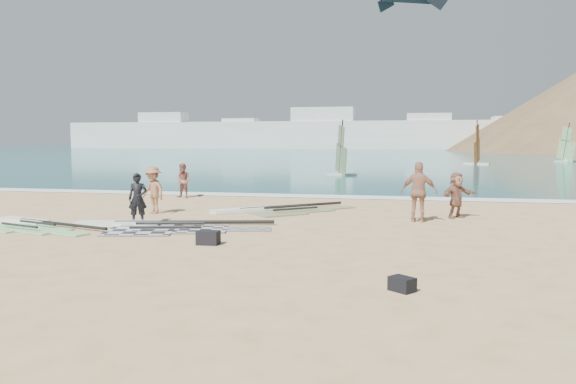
% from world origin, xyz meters
% --- Properties ---
extents(ground, '(300.00, 300.00, 0.00)m').
position_xyz_m(ground, '(0.00, 0.00, 0.00)').
color(ground, tan).
rests_on(ground, ground).
extents(sea, '(300.00, 240.00, 0.06)m').
position_xyz_m(sea, '(0.00, 132.00, 0.00)').
color(sea, '#0C5A57').
rests_on(sea, ground).
extents(surf_line, '(300.00, 1.20, 0.04)m').
position_xyz_m(surf_line, '(0.00, 12.30, 0.00)').
color(surf_line, white).
rests_on(surf_line, ground).
extents(far_town, '(160.00, 8.00, 12.00)m').
position_xyz_m(far_town, '(-15.72, 150.00, 4.49)').
color(far_town, white).
rests_on(far_town, ground).
extents(rig_grey, '(6.32, 3.21, 0.20)m').
position_xyz_m(rig_grey, '(-2.78, 2.05, 0.05)').
color(rig_grey, '#232326').
rests_on(rig_grey, ground).
extents(rig_green, '(4.73, 2.68, 0.19)m').
position_xyz_m(rig_green, '(-6.67, 1.49, 0.05)').
color(rig_green, green).
rests_on(rig_green, ground).
extents(rig_orange, '(5.13, 4.40, 0.20)m').
position_xyz_m(rig_orange, '(-0.13, 6.69, 0.05)').
color(rig_orange, '#FFA20E').
rests_on(rig_orange, ground).
extents(gear_bag_near, '(0.57, 0.42, 0.35)m').
position_xyz_m(gear_bag_near, '(-0.24, -0.15, 0.18)').
color(gear_bag_near, black).
rests_on(gear_bag_near, ground).
extents(gear_bag_far, '(0.52, 0.50, 0.26)m').
position_xyz_m(gear_bag_far, '(4.69, -3.67, 0.13)').
color(gear_bag_far, black).
rests_on(gear_bag_far, ground).
extents(person_wetsuit, '(0.68, 0.55, 1.63)m').
position_xyz_m(person_wetsuit, '(-3.67, 2.73, 0.81)').
color(person_wetsuit, black).
rests_on(person_wetsuit, ground).
extents(beachgoer_left, '(0.90, 0.77, 1.60)m').
position_xyz_m(beachgoer_left, '(-5.42, 10.59, 0.80)').
color(beachgoer_left, '#9C5F55').
rests_on(beachgoer_left, ground).
extents(beachgoer_mid, '(1.29, 1.09, 1.73)m').
position_xyz_m(beachgoer_mid, '(-4.31, 5.15, 0.86)').
color(beachgoer_mid, '#9A6546').
rests_on(beachgoer_mid, ground).
extents(beachgoer_back, '(1.19, 0.56, 1.97)m').
position_xyz_m(beachgoer_back, '(5.11, 5.05, 0.99)').
color(beachgoer_back, '#B3795E').
rests_on(beachgoer_back, ground).
extents(beachgoer_right, '(1.40, 1.33, 1.58)m').
position_xyz_m(beachgoer_right, '(6.38, 6.22, 0.79)').
color(beachgoer_right, '#95614C').
rests_on(beachgoer_right, ground).
extents(windsurfer_left, '(2.37, 2.60, 4.20)m').
position_xyz_m(windsurfer_left, '(-0.17, 27.90, 1.24)').
color(windsurfer_left, white).
rests_on(windsurfer_left, ground).
extents(windsurfer_centre, '(2.77, 3.12, 4.86)m').
position_xyz_m(windsurfer_centre, '(11.94, 49.95, 1.38)').
color(windsurfer_centre, white).
rests_on(windsurfer_centre, ground).
extents(windsurfer_right, '(2.68, 2.91, 4.77)m').
position_xyz_m(windsurfer_right, '(23.22, 59.44, 1.36)').
color(windsurfer_right, white).
rests_on(windsurfer_right, ground).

